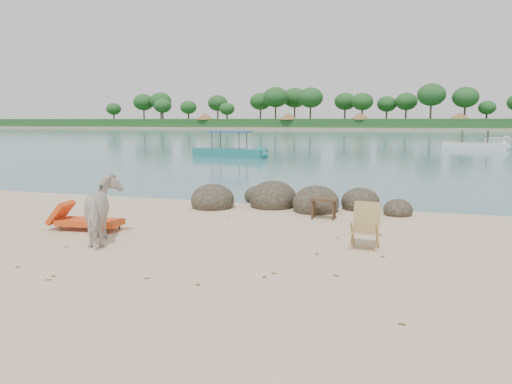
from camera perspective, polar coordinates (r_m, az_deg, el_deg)
water at (r=99.04m, az=15.03°, el=6.38°), size 400.00×400.00×0.00m
far_shore at (r=178.99m, az=16.05°, el=7.02°), size 420.00×90.00×1.40m
far_scenery at (r=145.68m, az=15.82°, el=8.08°), size 420.00×18.00×9.50m
boulders at (r=15.05m, az=3.65°, el=-1.10°), size 6.45×2.98×1.08m
cow at (r=11.24m, az=-16.93°, el=-2.06°), size 1.52×1.85×1.43m
side_table at (r=13.45m, az=7.73°, el=-2.02°), size 0.70×0.46×0.56m
lounge_chair at (r=12.62m, az=-18.45°, el=-3.00°), size 1.97×0.86×0.58m
deck_chair at (r=10.46m, az=12.36°, el=-4.03°), size 0.65×0.71×0.93m
boat_near at (r=37.10m, az=-3.06°, el=6.48°), size 6.50×2.42×3.09m
boat_mid at (r=51.49m, az=23.75°, el=6.25°), size 6.41×2.63×3.05m
boat_far at (r=73.51m, az=25.94°, el=5.52°), size 4.04×4.21×0.55m
dead_leaves at (r=9.66m, az=-3.18°, el=-7.69°), size 6.89×6.09×0.00m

